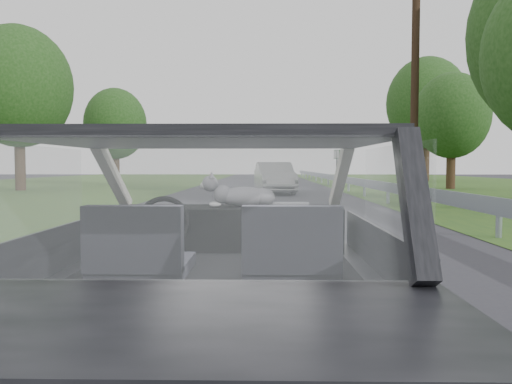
{
  "coord_description": "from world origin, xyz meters",
  "views": [
    {
      "loc": [
        0.27,
        -2.89,
        1.29
      ],
      "look_at": [
        0.2,
        0.56,
        1.11
      ],
      "focal_mm": 35.0,
      "sensor_mm": 36.0,
      "label": 1
    }
  ],
  "objects_px": {
    "highway_sign": "(337,168)",
    "utility_pole": "(415,81)",
    "subject_car": "(220,262)",
    "other_car": "(274,178)",
    "cat": "(245,195)"
  },
  "relations": [
    {
      "from": "subject_car",
      "to": "cat",
      "type": "bearing_deg",
      "value": 78.62
    },
    {
      "from": "cat",
      "to": "utility_pole",
      "type": "distance_m",
      "value": 16.3
    },
    {
      "from": "subject_car",
      "to": "cat",
      "type": "xyz_separation_m",
      "value": [
        0.13,
        0.62,
        0.36
      ]
    },
    {
      "from": "other_car",
      "to": "highway_sign",
      "type": "distance_m",
      "value": 8.31
    },
    {
      "from": "highway_sign",
      "to": "utility_pole",
      "type": "xyz_separation_m",
      "value": [
        1.12,
        -11.86,
        3.26
      ]
    },
    {
      "from": "highway_sign",
      "to": "cat",
      "type": "bearing_deg",
      "value": -114.31
    },
    {
      "from": "other_car",
      "to": "utility_pole",
      "type": "height_order",
      "value": "utility_pole"
    },
    {
      "from": "cat",
      "to": "other_car",
      "type": "bearing_deg",
      "value": 80.9
    },
    {
      "from": "subject_car",
      "to": "highway_sign",
      "type": "distance_m",
      "value": 27.82
    },
    {
      "from": "cat",
      "to": "utility_pole",
      "type": "bearing_deg",
      "value": 62.04
    },
    {
      "from": "cat",
      "to": "utility_pole",
      "type": "relative_size",
      "value": 0.06
    },
    {
      "from": "highway_sign",
      "to": "utility_pole",
      "type": "bearing_deg",
      "value": -99.44
    },
    {
      "from": "subject_car",
      "to": "cat",
      "type": "distance_m",
      "value": 0.73
    },
    {
      "from": "highway_sign",
      "to": "other_car",
      "type": "bearing_deg",
      "value": -132.95
    },
    {
      "from": "subject_car",
      "to": "highway_sign",
      "type": "xyz_separation_m",
      "value": [
        4.6,
        27.44,
        0.4
      ]
    }
  ]
}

